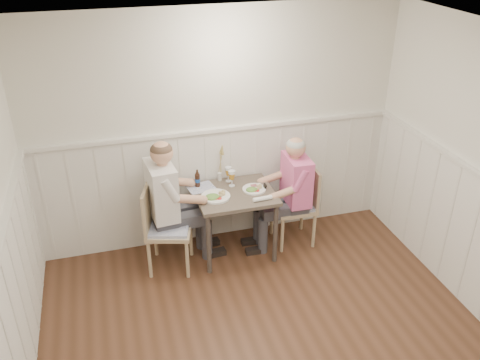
{
  "coord_description": "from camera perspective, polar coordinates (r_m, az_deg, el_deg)",
  "views": [
    {
      "loc": [
        -1.15,
        -2.67,
        3.38
      ],
      "look_at": [
        0.07,
        1.64,
        1.0
      ],
      "focal_mm": 38.0,
      "sensor_mm": 36.0,
      "label": 1
    }
  ],
  "objects": [
    {
      "name": "chair_right",
      "position": [
        5.72,
        6.58,
        -2.44
      ],
      "size": [
        0.45,
        0.45,
        0.93
      ],
      "color": "tan",
      "rests_on": "ground"
    },
    {
      "name": "gingham_mat",
      "position": [
        5.46,
        -4.41,
        -0.85
      ],
      "size": [
        0.32,
        0.28,
        0.01
      ],
      "color": "slate",
      "rests_on": "dining_table"
    },
    {
      "name": "beer_glass_b",
      "position": [
        5.43,
        -0.93,
        0.47
      ],
      "size": [
        0.07,
        0.07,
        0.18
      ],
      "color": "silver",
      "rests_on": "dining_table"
    },
    {
      "name": "beer_bottle",
      "position": [
        5.45,
        -4.8,
        0.09
      ],
      "size": [
        0.06,
        0.06,
        0.2
      ],
      "color": "black",
      "rests_on": "dining_table"
    },
    {
      "name": "room_shell",
      "position": [
        3.45,
        6.3,
        -4.86
      ],
      "size": [
        4.04,
        4.54,
        2.6
      ],
      "color": "silver",
      "rests_on": "ground"
    },
    {
      "name": "plate_man",
      "position": [
        5.39,
        1.54,
        -0.96
      ],
      "size": [
        0.25,
        0.25,
        0.06
      ],
      "color": "white",
      "rests_on": "dining_table"
    },
    {
      "name": "plate_diner",
      "position": [
        5.25,
        -2.87,
        -1.79
      ],
      "size": [
        0.3,
        0.3,
        0.08
      ],
      "color": "white",
      "rests_on": "dining_table"
    },
    {
      "name": "dining_table",
      "position": [
        5.42,
        -0.58,
        -2.39
      ],
      "size": [
        0.82,
        0.7,
        0.75
      ],
      "color": "#483D33",
      "rests_on": "ground"
    },
    {
      "name": "diner_cream",
      "position": [
        5.34,
        -8.13,
        -3.69
      ],
      "size": [
        0.7,
        0.48,
        1.43
      ],
      "color": "#3F3F47",
      "rests_on": "ground"
    },
    {
      "name": "man_in_pink",
      "position": [
        5.63,
        5.83,
        -2.31
      ],
      "size": [
        0.62,
        0.43,
        1.33
      ],
      "color": "#3F3F47",
      "rests_on": "ground"
    },
    {
      "name": "wainscot",
      "position": [
        4.45,
        2.47,
        -9.23
      ],
      "size": [
        4.0,
        4.49,
        1.34
      ],
      "color": "silver",
      "rests_on": "ground"
    },
    {
      "name": "beer_glass_a",
      "position": [
        5.53,
        -1.33,
        0.92
      ],
      "size": [
        0.07,
        0.07,
        0.17
      ],
      "color": "silver",
      "rests_on": "dining_table"
    },
    {
      "name": "rolled_napkin",
      "position": [
        5.21,
        2.54,
        -2.09
      ],
      "size": [
        0.21,
        0.06,
        0.05
      ],
      "color": "white",
      "rests_on": "dining_table"
    },
    {
      "name": "grass_vase",
      "position": [
        5.52,
        -2.32,
        1.78
      ],
      "size": [
        0.05,
        0.05,
        0.44
      ],
      "color": "silver",
      "rests_on": "dining_table"
    },
    {
      "name": "chair_left",
      "position": [
        5.31,
        -8.62,
        -4.99
      ],
      "size": [
        0.56,
        0.56,
        0.96
      ],
      "color": "tan",
      "rests_on": "ground"
    }
  ]
}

